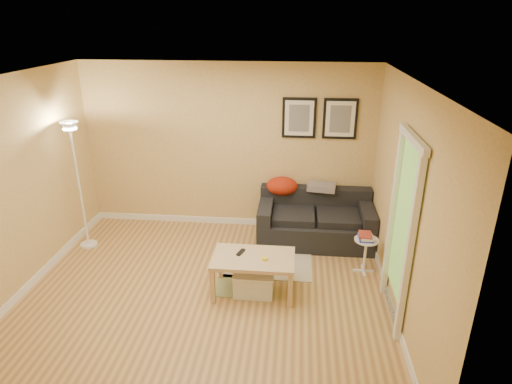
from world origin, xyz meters
TOP-DOWN VIEW (x-y plane):
  - floor at (0.00, 0.00)m, footprint 4.50×4.50m
  - ceiling at (0.00, 0.00)m, footprint 4.50×4.50m
  - wall_back at (0.00, 2.00)m, footprint 4.50×0.00m
  - wall_front at (0.00, -2.00)m, footprint 4.50×0.00m
  - wall_left at (-2.25, 0.00)m, footprint 0.00×4.00m
  - wall_right at (2.25, 0.00)m, footprint 0.00×4.00m
  - baseboard_back at (0.00, 1.99)m, footprint 4.50×0.02m
  - baseboard_left at (-2.24, 0.00)m, footprint 0.02×4.00m
  - baseboard_right at (2.24, 0.00)m, footprint 0.02×4.00m
  - sofa at (1.38, 1.53)m, footprint 1.70×0.90m
  - red_throw at (0.86, 1.82)m, footprint 0.48×0.36m
  - plaid_throw at (1.46, 1.82)m, footprint 0.45×0.32m
  - framed_print_left at (1.08, 1.98)m, footprint 0.50×0.04m
  - framed_print_right at (1.68, 1.98)m, footprint 0.50×0.04m
  - area_rug at (0.70, 0.81)m, footprint 1.25×0.85m
  - green_runner at (0.45, 0.21)m, footprint 0.70×0.50m
  - coffee_table at (0.59, 0.12)m, footprint 1.02×0.65m
  - remote_control at (0.43, 0.20)m, footprint 0.10×0.17m
  - tape_roll at (0.73, 0.07)m, footprint 0.07×0.07m
  - storage_bin at (0.60, 0.10)m, footprint 0.50×0.36m
  - side_table at (2.02, 0.73)m, footprint 0.32×0.32m
  - book_stack at (2.01, 0.74)m, footprint 0.22×0.27m
  - floor_lamp at (-2.00, 1.05)m, footprint 0.25×0.25m
  - doorway at (2.20, -0.15)m, footprint 0.12×1.01m

SIDE VIEW (x-z plane):
  - floor at x=0.00m, z-range 0.00..0.00m
  - area_rug at x=0.70m, z-range 0.00..0.01m
  - green_runner at x=0.45m, z-range 0.00..0.01m
  - baseboard_back at x=0.00m, z-range 0.00..0.10m
  - baseboard_left at x=-2.24m, z-range 0.00..0.10m
  - baseboard_right at x=2.24m, z-range 0.00..0.10m
  - storage_bin at x=0.60m, z-range 0.00..0.31m
  - side_table at x=2.02m, z-range 0.00..0.49m
  - coffee_table at x=0.59m, z-range 0.00..0.50m
  - sofa at x=1.38m, z-range 0.00..0.75m
  - remote_control at x=0.43m, z-range 0.50..0.52m
  - tape_roll at x=0.73m, z-range 0.50..0.53m
  - book_stack at x=2.01m, z-range 0.49..0.57m
  - red_throw at x=0.86m, z-range 0.63..0.91m
  - plaid_throw at x=1.46m, z-range 0.73..0.83m
  - floor_lamp at x=-2.00m, z-range -0.05..1.84m
  - doorway at x=2.20m, z-range -0.04..2.09m
  - wall_back at x=0.00m, z-range -0.95..3.55m
  - wall_front at x=0.00m, z-range -0.95..3.55m
  - wall_left at x=-2.25m, z-range -0.70..3.30m
  - wall_right at x=2.25m, z-range -0.70..3.30m
  - framed_print_left at x=1.08m, z-range 1.50..2.10m
  - framed_print_right at x=1.68m, z-range 1.50..2.10m
  - ceiling at x=0.00m, z-range 2.60..2.60m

